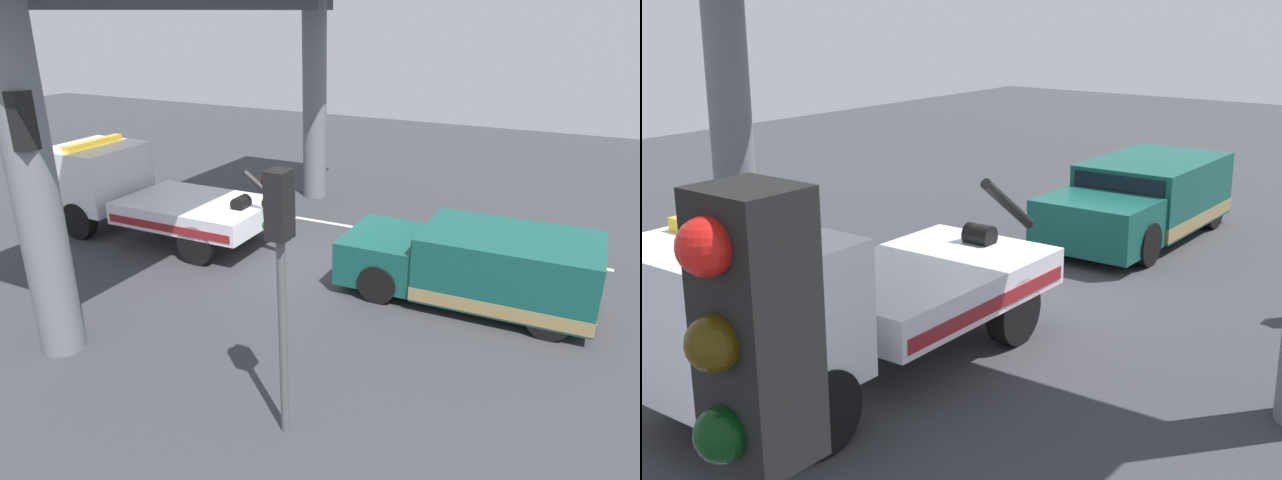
# 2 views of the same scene
# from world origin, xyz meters

# --- Properties ---
(ground_plane) EXTENTS (60.00, 40.00, 0.10)m
(ground_plane) POSITION_xyz_m (0.00, 0.00, -0.05)
(ground_plane) COLOR #38383D
(lane_stripe_west) EXTENTS (2.60, 0.16, 0.01)m
(lane_stripe_west) POSITION_xyz_m (-6.00, -2.95, 0.00)
(lane_stripe_west) COLOR silver
(lane_stripe_west) RESTS_ON ground
(lane_stripe_mid) EXTENTS (2.60, 0.16, 0.01)m
(lane_stripe_mid) POSITION_xyz_m (0.00, -2.95, 0.00)
(lane_stripe_mid) COLOR silver
(lane_stripe_mid) RESTS_ON ground
(tow_truck_white) EXTENTS (7.26, 2.44, 2.46)m
(tow_truck_white) POSITION_xyz_m (4.54, 0.01, 1.20)
(tow_truck_white) COLOR white
(tow_truck_white) RESTS_ON ground
(towed_van_green) EXTENTS (5.21, 2.24, 1.58)m
(towed_van_green) POSITION_xyz_m (-4.64, -0.00, 0.78)
(towed_van_green) COLOR #145147
(towed_van_green) RESTS_ON ground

